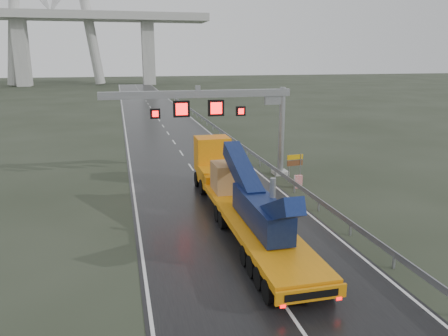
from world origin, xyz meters
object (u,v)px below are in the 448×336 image
object	(u,v)px
sign_gantry	(225,109)
exit_sign_pair	(295,163)
heavy_haul_truck	(235,188)
striped_barrier	(298,182)

from	to	relation	value
sign_gantry	exit_sign_pair	world-z (taller)	sign_gantry
exit_sign_pair	sign_gantry	bearing A→B (deg)	147.98
heavy_haul_truck	sign_gantry	bearing A→B (deg)	80.89
heavy_haul_truck	exit_sign_pair	xyz separation A→B (m)	(6.35, 5.84, -0.15)
sign_gantry	heavy_haul_truck	bearing A→B (deg)	-99.19
striped_barrier	sign_gantry	bearing A→B (deg)	143.32
heavy_haul_truck	exit_sign_pair	distance (m)	8.63
sign_gantry	striped_barrier	size ratio (longest dim) A/B	15.31
sign_gantry	heavy_haul_truck	xyz separation A→B (m)	(-1.36, -8.39, -3.87)
heavy_haul_truck	striped_barrier	bearing A→B (deg)	36.07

